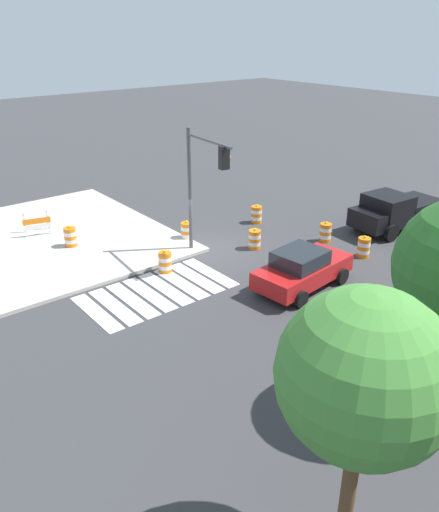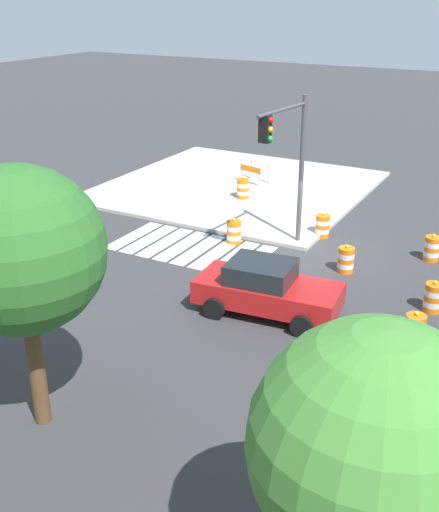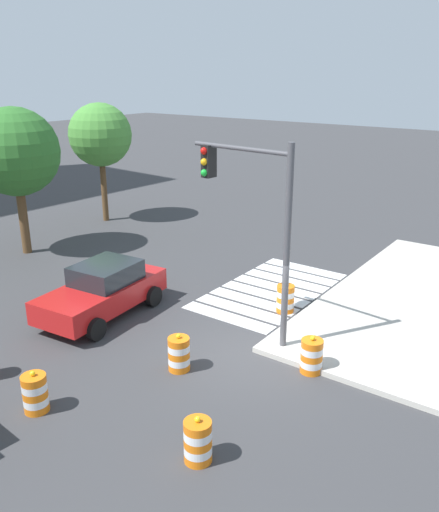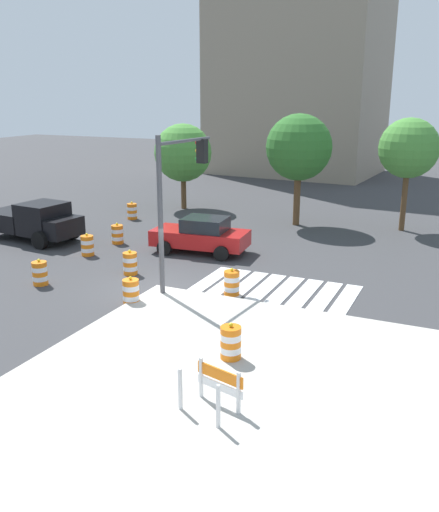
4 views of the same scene
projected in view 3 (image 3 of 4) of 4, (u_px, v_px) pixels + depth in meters
The scene contains 11 objects.
ground_plane at pixel (252, 352), 14.65m from camera, with size 120.00×120.00×0.00m, color #38383A.
crosswalk_stripes at pixel (270, 290), 18.70m from camera, with size 5.85×3.20×0.02m.
sports_car at pixel (103, 290), 16.66m from camera, with size 4.45×2.45×1.63m.
traffic_barrel_crosswalk_end at pixel (198, 441), 10.46m from camera, with size 0.56×0.56×1.02m.
traffic_barrel_median_near at pixel (285, 299), 16.93m from camera, with size 0.56×0.56×1.02m.
traffic_barrel_median_far at pixel (179, 354), 13.66m from camera, with size 0.56×0.56×1.02m.
traffic_barrel_far_curb at pixel (312, 356), 13.56m from camera, with size 0.56×0.56×1.02m.
traffic_barrel_opposite_curb at pixel (35, 393), 12.01m from camera, with size 0.56×0.56×1.02m.
traffic_light_pole at pixel (253, 205), 14.18m from camera, with size 0.56×3.28×5.50m.
street_tree_streetside_mid at pixel (15, 152), 21.22m from camera, with size 3.51×3.51×5.96m.
street_tree_streetside_far at pixel (100, 135), 25.96m from camera, with size 3.05×3.05×5.81m.
Camera 3 is at (-11.04, -6.83, 7.33)m, focal length 37.63 mm.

